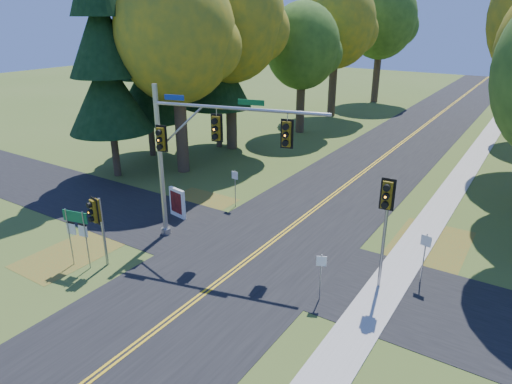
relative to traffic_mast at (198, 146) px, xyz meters
The scene contains 25 objects.
ground 6.05m from the traffic_mast, 25.61° to the right, with size 160.00×160.00×0.00m, color #435A1F.
road_main 6.04m from the traffic_mast, 25.61° to the right, with size 8.00×160.00×0.02m, color black.
road_cross 5.88m from the traffic_mast, ahead, with size 60.00×6.00×0.02m, color black.
centerline_left 5.97m from the traffic_mast, 26.36° to the right, with size 0.10×160.00×0.01m, color gold.
centerline_right 6.08m from the traffic_mast, 24.91° to the right, with size 0.10×160.00×0.01m, color gold.
sidewalk_east 10.62m from the traffic_mast, ahead, with size 1.60×160.00×0.06m, color #9E998E.
leaf_patch_w_near 6.55m from the traffic_mast, 143.59° to the left, with size 4.00×6.00×0.00m, color brown.
leaf_patch_e 11.95m from the traffic_mast, 24.61° to the left, with size 3.50×8.00×0.00m, color brown.
leaf_patch_w_far 8.03m from the traffic_mast, 134.67° to the right, with size 3.00×5.00×0.00m, color brown.
tree_w_a 12.15m from the traffic_mast, 135.52° to the left, with size 8.00×8.00×14.15m.
tree_w_b 17.97m from the traffic_mast, 120.27° to the left, with size 8.60×8.60×15.38m.
tree_w_c 24.07m from the traffic_mast, 105.69° to the left, with size 6.80×6.80×11.91m.
tree_w_d 32.83m from the traffic_mast, 102.53° to the left, with size 8.20×8.20×14.56m.
tree_w_e 43.31m from the traffic_mast, 97.81° to the left, with size 8.40×8.40×14.97m.
pine_a 12.98m from the traffic_mast, 158.39° to the left, with size 5.60×5.60×19.48m.
pine_b 16.36m from the traffic_mast, 143.61° to the left, with size 5.60×5.60×17.31m.
pine_c 18.21m from the traffic_mast, 124.34° to the left, with size 5.60×5.60×20.56m.
traffic_mast is the anchor object (origin of this frame).
east_signal_pole 9.08m from the traffic_mast, ahead, with size 0.58×0.66×4.96m.
ped_signal_pole 5.54m from the traffic_mast, 116.01° to the right, with size 0.53×0.62×3.40m.
route_sign_cluster 6.54m from the traffic_mast, 121.33° to the right, with size 1.28×0.31×2.80m.
info_kiosk 5.33m from the traffic_mast, 153.09° to the left, with size 1.24×0.40×1.70m.
reg_sign_e_north 11.10m from the traffic_mast, 11.28° to the left, with size 0.44×0.11×2.33m.
reg_sign_e_south 8.24m from the traffic_mast, 11.52° to the right, with size 0.38×0.19×2.09m.
reg_sign_w 5.78m from the traffic_mast, 103.98° to the left, with size 0.44×0.07×2.29m.
Camera 1 is at (10.51, -14.45, 10.82)m, focal length 32.00 mm.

